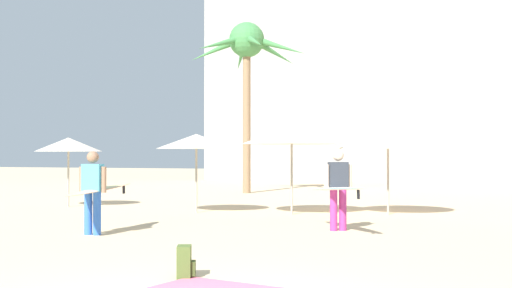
% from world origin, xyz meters
% --- Properties ---
extents(palm_tree_left, '(4.85, 4.31, 7.00)m').
position_xyz_m(palm_tree_left, '(-6.10, 20.03, 5.79)').
color(palm_tree_left, '#896B4C').
rests_on(palm_tree_left, ground).
extents(cafe_umbrella_0, '(2.22, 2.22, 2.16)m').
position_xyz_m(cafe_umbrella_0, '(-4.52, 10.90, 1.96)').
color(cafe_umbrella_0, gray).
rests_on(cafe_umbrella_0, ground).
extents(cafe_umbrella_1, '(2.02, 2.02, 2.11)m').
position_xyz_m(cafe_umbrella_1, '(-9.03, 11.62, 1.89)').
color(cafe_umbrella_1, gray).
rests_on(cafe_umbrella_1, ground).
extents(cafe_umbrella_2, '(2.68, 2.68, 2.21)m').
position_xyz_m(cafe_umbrella_2, '(0.56, 11.93, 1.98)').
color(cafe_umbrella_2, gray).
rests_on(cafe_umbrella_2, ground).
extents(cafe_umbrella_6, '(2.72, 2.72, 2.35)m').
position_xyz_m(cafe_umbrella_6, '(-1.89, 11.17, 2.11)').
color(cafe_umbrella_6, gray).
rests_on(cafe_umbrella_6, ground).
extents(backpack, '(0.31, 0.34, 0.42)m').
position_xyz_m(backpack, '(-0.89, 1.82, 0.20)').
color(backpack, '#485E29').
rests_on(backpack, ground).
extents(person_far_left, '(0.60, 2.72, 1.68)m').
position_xyz_m(person_far_left, '(-4.54, 5.70, 0.91)').
color(person_far_left, blue).
rests_on(person_far_left, ground).
extents(person_far_right, '(1.86, 2.53, 1.71)m').
position_xyz_m(person_far_right, '(0.01, 7.68, 0.92)').
color(person_far_right, '#B7337F').
rests_on(person_far_right, ground).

